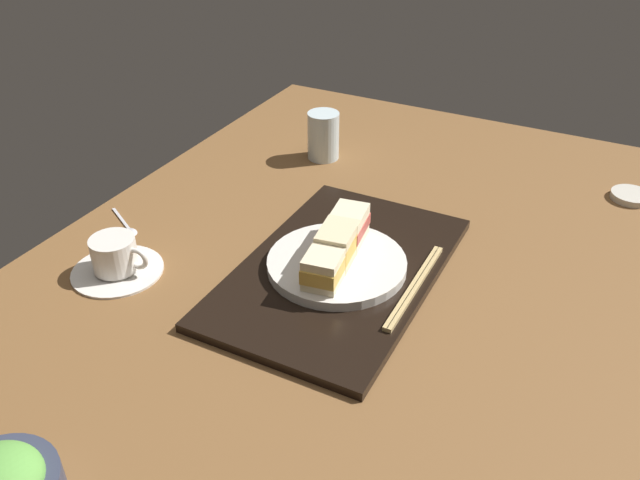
{
  "coord_description": "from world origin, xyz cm",
  "views": [
    {
      "loc": [
        -76.82,
        -33.81,
        60.68
      ],
      "look_at": [
        -0.88,
        5.28,
        5.0
      ],
      "focal_mm": 36.93,
      "sensor_mm": 36.0,
      "label": 1
    }
  ],
  "objects_px": {
    "teaspoon": "(128,227)",
    "drinking_glass": "(323,136)",
    "coffee_cup": "(116,259)",
    "small_sauce_dish": "(631,196)",
    "sandwich_plate": "(337,264)",
    "sandwich_near": "(325,266)",
    "sandwich_middle": "(337,244)",
    "chopsticks_pair": "(415,286)",
    "sandwich_far": "(348,226)"
  },
  "relations": [
    {
      "from": "teaspoon",
      "to": "drinking_glass",
      "type": "bearing_deg",
      "value": -23.32
    },
    {
      "from": "coffee_cup",
      "to": "small_sauce_dish",
      "type": "height_order",
      "value": "coffee_cup"
    },
    {
      "from": "coffee_cup",
      "to": "drinking_glass",
      "type": "bearing_deg",
      "value": -11.11
    },
    {
      "from": "sandwich_plate",
      "to": "sandwich_near",
      "type": "height_order",
      "value": "sandwich_near"
    },
    {
      "from": "sandwich_middle",
      "to": "small_sauce_dish",
      "type": "xyz_separation_m",
      "value": [
        0.47,
        -0.38,
        -0.05
      ]
    },
    {
      "from": "sandwich_plate",
      "to": "sandwich_middle",
      "type": "bearing_deg",
      "value": 135.0
    },
    {
      "from": "chopsticks_pair",
      "to": "drinking_glass",
      "type": "bearing_deg",
      "value": 43.09
    },
    {
      "from": "drinking_glass",
      "to": "small_sauce_dish",
      "type": "height_order",
      "value": "drinking_glass"
    },
    {
      "from": "coffee_cup",
      "to": "small_sauce_dish",
      "type": "distance_m",
      "value": 0.93
    },
    {
      "from": "small_sauce_dish",
      "to": "teaspoon",
      "type": "xyz_separation_m",
      "value": [
        -0.51,
        0.77,
        -0.0
      ]
    },
    {
      "from": "sandwich_plate",
      "to": "chopsticks_pair",
      "type": "xyz_separation_m",
      "value": [
        0.01,
        -0.13,
        -0.0
      ]
    },
    {
      "from": "sandwich_middle",
      "to": "coffee_cup",
      "type": "height_order",
      "value": "sandwich_middle"
    },
    {
      "from": "sandwich_middle",
      "to": "teaspoon",
      "type": "relative_size",
      "value": 0.82
    },
    {
      "from": "chopsticks_pair",
      "to": "small_sauce_dish",
      "type": "height_order",
      "value": "chopsticks_pair"
    },
    {
      "from": "sandwich_middle",
      "to": "chopsticks_pair",
      "type": "relative_size",
      "value": 0.37
    },
    {
      "from": "sandwich_middle",
      "to": "drinking_glass",
      "type": "bearing_deg",
      "value": 29.84
    },
    {
      "from": "sandwich_middle",
      "to": "coffee_cup",
      "type": "relative_size",
      "value": 0.57
    },
    {
      "from": "coffee_cup",
      "to": "teaspoon",
      "type": "distance_m",
      "value": 0.13
    },
    {
      "from": "sandwich_plate",
      "to": "coffee_cup",
      "type": "relative_size",
      "value": 1.51
    },
    {
      "from": "teaspoon",
      "to": "small_sauce_dish",
      "type": "bearing_deg",
      "value": -56.32
    },
    {
      "from": "small_sauce_dish",
      "to": "teaspoon",
      "type": "height_order",
      "value": "small_sauce_dish"
    },
    {
      "from": "sandwich_plate",
      "to": "chopsticks_pair",
      "type": "distance_m",
      "value": 0.13
    },
    {
      "from": "chopsticks_pair",
      "to": "coffee_cup",
      "type": "xyz_separation_m",
      "value": [
        -0.16,
        0.43,
        0.01
      ]
    },
    {
      "from": "sandwich_near",
      "to": "coffee_cup",
      "type": "height_order",
      "value": "sandwich_near"
    },
    {
      "from": "sandwich_near",
      "to": "small_sauce_dish",
      "type": "xyz_separation_m",
      "value": [
        0.52,
        -0.38,
        -0.05
      ]
    },
    {
      "from": "sandwich_plate",
      "to": "small_sauce_dish",
      "type": "xyz_separation_m",
      "value": [
        0.47,
        -0.38,
        -0.02
      ]
    },
    {
      "from": "sandwich_middle",
      "to": "sandwich_far",
      "type": "bearing_deg",
      "value": 7.78
    },
    {
      "from": "chopsticks_pair",
      "to": "small_sauce_dish",
      "type": "bearing_deg",
      "value": -29.09
    },
    {
      "from": "sandwich_near",
      "to": "coffee_cup",
      "type": "relative_size",
      "value": 0.59
    },
    {
      "from": "sandwich_far",
      "to": "sandwich_near",
      "type": "bearing_deg",
      "value": -172.22
    },
    {
      "from": "chopsticks_pair",
      "to": "teaspoon",
      "type": "xyz_separation_m",
      "value": [
        -0.05,
        0.51,
        -0.01
      ]
    },
    {
      "from": "coffee_cup",
      "to": "sandwich_middle",
      "type": "bearing_deg",
      "value": -64.31
    },
    {
      "from": "sandwich_far",
      "to": "coffee_cup",
      "type": "height_order",
      "value": "sandwich_far"
    },
    {
      "from": "teaspoon",
      "to": "sandwich_near",
      "type": "bearing_deg",
      "value": -92.07
    },
    {
      "from": "sandwich_near",
      "to": "small_sauce_dish",
      "type": "height_order",
      "value": "sandwich_near"
    },
    {
      "from": "sandwich_plate",
      "to": "small_sauce_dish",
      "type": "height_order",
      "value": "sandwich_plate"
    },
    {
      "from": "sandwich_far",
      "to": "chopsticks_pair",
      "type": "height_order",
      "value": "sandwich_far"
    },
    {
      "from": "chopsticks_pair",
      "to": "teaspoon",
      "type": "relative_size",
      "value": 2.23
    },
    {
      "from": "drinking_glass",
      "to": "sandwich_middle",
      "type": "bearing_deg",
      "value": -150.16
    },
    {
      "from": "sandwich_near",
      "to": "sandwich_far",
      "type": "bearing_deg",
      "value": 7.78
    },
    {
      "from": "sandwich_near",
      "to": "sandwich_plate",
      "type": "bearing_deg",
      "value": 7.78
    },
    {
      "from": "sandwich_plate",
      "to": "drinking_glass",
      "type": "distance_m",
      "value": 0.42
    },
    {
      "from": "sandwich_middle",
      "to": "drinking_glass",
      "type": "distance_m",
      "value": 0.42
    },
    {
      "from": "small_sauce_dish",
      "to": "teaspoon",
      "type": "distance_m",
      "value": 0.92
    },
    {
      "from": "sandwich_middle",
      "to": "coffee_cup",
      "type": "distance_m",
      "value": 0.34
    },
    {
      "from": "coffee_cup",
      "to": "drinking_glass",
      "type": "distance_m",
      "value": 0.52
    },
    {
      "from": "sandwich_plate",
      "to": "sandwich_far",
      "type": "distance_m",
      "value": 0.07
    },
    {
      "from": "sandwich_near",
      "to": "teaspoon",
      "type": "relative_size",
      "value": 0.85
    },
    {
      "from": "sandwich_far",
      "to": "drinking_glass",
      "type": "bearing_deg",
      "value": 33.11
    },
    {
      "from": "sandwich_middle",
      "to": "small_sauce_dish",
      "type": "distance_m",
      "value": 0.61
    }
  ]
}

